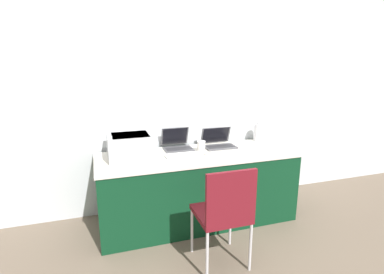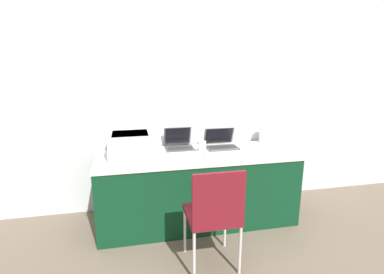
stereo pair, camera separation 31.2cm
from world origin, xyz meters
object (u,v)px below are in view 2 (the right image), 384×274
Objects in this scene: external_keyboard at (182,155)px; mouse at (205,153)px; printer at (130,143)px; coffee_cup at (202,146)px; chair at (214,211)px; laptop_right at (221,143)px; laptop_left at (179,144)px; metal_pitcher at (264,134)px.

mouse is at bearing -1.36° from external_keyboard.
coffee_cup is at bearing -0.50° from printer.
coffee_cup is at bearing 82.28° from chair.
laptop_left is at bearing 172.66° from laptop_right.
metal_pitcher reaches higher than coffee_cup.
chair is (0.11, -0.80, -0.23)m from external_keyboard.
metal_pitcher is (0.80, 0.31, 0.10)m from mouse.
mouse is at bearing -159.05° from metal_pitcher.
external_keyboard is (0.52, -0.12, -0.12)m from printer.
laptop_left is 0.37m from mouse.
coffee_cup is 0.12m from mouse.
printer is at bearing -162.61° from laptop_left.
laptop_left reaches higher than coffee_cup.
chair is at bearing -55.41° from printer.
mouse is at bearing -136.67° from laptop_right.
coffee_cup is (0.22, -0.17, 0.01)m from laptop_left.
laptop_right is at bearing 69.91° from chair.
printer is 1.19× the size of external_keyboard.
chair is at bearing -97.72° from coffee_cup.
chair is (-0.13, -0.79, -0.24)m from mouse.
mouse is (-0.24, -0.23, -0.03)m from laptop_right.
coffee_cup is (0.75, -0.01, -0.08)m from printer.
mouse reaches higher than external_keyboard.
printer reaches higher than external_keyboard.
laptop_left is (0.53, 0.17, -0.08)m from printer.
laptop_left reaches higher than external_keyboard.
printer is 6.68× the size of mouse.
metal_pitcher reaches higher than printer.
laptop_left is 0.85× the size of external_keyboard.
metal_pitcher is (1.56, 0.18, -0.02)m from printer.
mouse is 0.86m from metal_pitcher.
printer is at bearing 179.50° from coffee_cup.
metal_pitcher is (1.03, 0.02, 0.06)m from laptop_left.
external_keyboard is 5.59× the size of mouse.
metal_pitcher is at bearing 16.03° from external_keyboard.
printer is at bearing -173.31° from metal_pitcher.
printer reaches higher than laptop_left.
metal_pitcher reaches higher than mouse.
coffee_cup reaches higher than external_keyboard.
laptop_left reaches higher than mouse.
chair is (-0.12, -0.91, -0.28)m from coffee_cup.
printer is 1.17m from chair.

